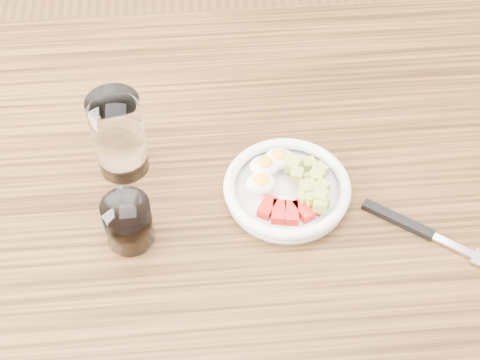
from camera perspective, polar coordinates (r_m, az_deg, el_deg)
dining_table at (r=1.06m, az=0.59°, el=-4.85°), size 1.50×0.90×0.77m
bowl at (r=0.97m, az=4.02°, el=-0.62°), size 0.19×0.19×0.05m
fork at (r=0.97m, az=14.93°, el=-4.06°), size 0.19×0.15×0.01m
water_glass at (r=0.98m, az=-10.32°, el=3.78°), size 0.08×0.08×0.13m
coffee_glass at (r=0.92m, az=-9.52°, el=-3.58°), size 0.07×0.07×0.08m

